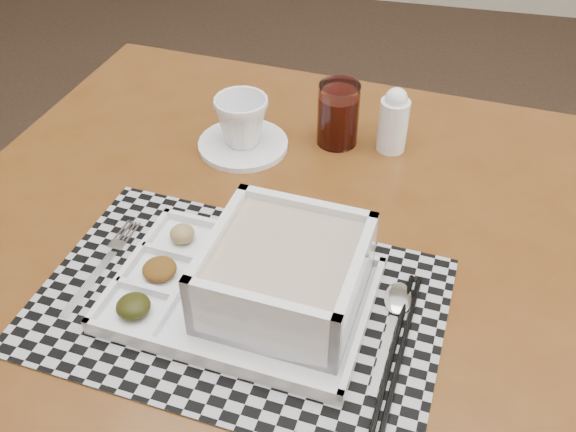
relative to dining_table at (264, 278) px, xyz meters
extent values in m
plane|color=#312018|center=(-0.07, 0.19, -0.66)|extent=(5.00, 5.00, 0.00)
cube|color=#5A2E10|center=(0.00, 0.00, 0.06)|extent=(1.07, 1.07, 0.04)
cylinder|color=#5A2E10|center=(-0.39, 0.48, -0.31)|extent=(0.05, 0.05, 0.69)
cylinder|color=#5A2E10|center=(0.48, 0.39, -0.31)|extent=(0.05, 0.05, 0.69)
cube|color=#5A2E10|center=(0.04, 0.42, 0.00)|extent=(0.84, 0.11, 0.08)
cube|color=#5A2E10|center=(-0.42, 0.04, 0.00)|extent=(0.11, 0.84, 0.08)
cube|color=#5A2E10|center=(0.42, -0.04, 0.00)|extent=(0.11, 0.84, 0.08)
cube|color=#ABAAB2|center=(0.00, -0.12, 0.08)|extent=(0.54, 0.38, 0.00)
cube|color=white|center=(0.00, -0.11, 0.08)|extent=(0.34, 0.25, 0.01)
cube|color=white|center=(0.01, -0.01, 0.09)|extent=(0.32, 0.04, 0.01)
cube|color=white|center=(-0.01, -0.22, 0.09)|extent=(0.32, 0.04, 0.01)
cube|color=white|center=(-0.15, -0.10, 0.09)|extent=(0.03, 0.22, 0.01)
cube|color=white|center=(0.16, -0.13, 0.09)|extent=(0.03, 0.22, 0.01)
cube|color=white|center=(-0.07, -0.11, 0.09)|extent=(0.03, 0.20, 0.01)
cube|color=white|center=(-0.12, -0.14, 0.09)|extent=(0.08, 0.02, 0.01)
cube|color=white|center=(-0.11, -0.07, 0.09)|extent=(0.08, 0.02, 0.01)
ellipsoid|color=black|center=(-0.12, -0.17, 0.10)|extent=(0.04, 0.04, 0.02)
ellipsoid|color=#50300D|center=(-0.11, -0.10, 0.10)|extent=(0.04, 0.04, 0.02)
ellipsoid|color=olive|center=(-0.10, -0.04, 0.10)|extent=(0.03, 0.03, 0.02)
cube|color=white|center=(0.06, -0.11, 0.09)|extent=(0.20, 0.20, 0.01)
cube|color=white|center=(0.07, -0.02, 0.13)|extent=(0.18, 0.03, 0.09)
cube|color=white|center=(0.05, -0.19, 0.13)|extent=(0.18, 0.03, 0.09)
cube|color=white|center=(-0.03, -0.10, 0.13)|extent=(0.03, 0.18, 0.09)
cube|color=white|center=(0.14, -0.12, 0.13)|extent=(0.03, 0.18, 0.09)
cube|color=tan|center=(0.06, -0.11, 0.13)|extent=(0.18, 0.18, 0.08)
cube|color=silver|center=(-0.20, -0.13, 0.08)|extent=(0.02, 0.12, 0.00)
cube|color=silver|center=(-0.19, -0.06, 0.08)|extent=(0.02, 0.02, 0.00)
cube|color=silver|center=(-0.20, -0.03, 0.08)|extent=(0.01, 0.04, 0.00)
cube|color=silver|center=(-0.19, -0.03, 0.08)|extent=(0.01, 0.04, 0.00)
cube|color=silver|center=(-0.19, -0.03, 0.08)|extent=(0.01, 0.04, 0.00)
cube|color=silver|center=(-0.18, -0.03, 0.08)|extent=(0.01, 0.04, 0.00)
cube|color=silver|center=(0.19, -0.16, 0.08)|extent=(0.02, 0.12, 0.00)
ellipsoid|color=silver|center=(0.19, -0.07, 0.08)|extent=(0.04, 0.06, 0.01)
cylinder|color=black|center=(0.20, -0.15, 0.08)|extent=(0.03, 0.24, 0.01)
cylinder|color=black|center=(0.21, -0.15, 0.08)|extent=(0.03, 0.24, 0.01)
cylinder|color=white|center=(-0.09, 0.22, 0.08)|extent=(0.15, 0.15, 0.01)
imported|color=white|center=(-0.09, 0.22, 0.13)|extent=(0.11, 0.11, 0.08)
cylinder|color=white|center=(0.06, 0.27, 0.13)|extent=(0.07, 0.07, 0.11)
cylinder|color=#390704|center=(0.06, 0.27, 0.12)|extent=(0.06, 0.06, 0.08)
cylinder|color=white|center=(0.15, 0.27, 0.12)|extent=(0.05, 0.05, 0.09)
sphere|color=white|center=(0.15, 0.27, 0.17)|extent=(0.04, 0.04, 0.04)
camera|label=1|loc=(0.18, -0.63, 0.69)|focal=40.00mm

